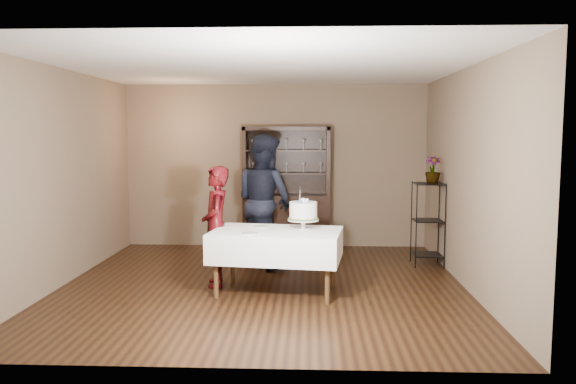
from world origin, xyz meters
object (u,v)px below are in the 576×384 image
(china_hutch, at_px, (287,209))
(potted_plant, at_px, (433,170))
(cake_table, at_px, (277,245))
(woman, at_px, (216,226))
(plant_etagere, at_px, (428,220))
(cake, at_px, (303,212))
(man, at_px, (264,201))

(china_hutch, bearing_deg, potted_plant, -26.48)
(cake_table, height_order, woman, woman)
(plant_etagere, distance_m, cake, 2.28)
(cake_table, xyz_separation_m, man, (-0.26, 1.33, 0.37))
(china_hutch, bearing_deg, cake, -82.85)
(china_hutch, xyz_separation_m, potted_plant, (2.13, -1.06, 0.71))
(cake_table, height_order, potted_plant, potted_plant)
(cake_table, distance_m, woman, 0.85)
(woman, distance_m, man, 1.17)
(man, bearing_deg, cake_table, 145.06)
(china_hutch, xyz_separation_m, woman, (-0.78, -2.26, 0.08))
(woman, bearing_deg, china_hutch, 149.10)
(china_hutch, relative_size, plant_etagere, 1.67)
(cake, bearing_deg, woman, 170.32)
(plant_etagere, distance_m, cake_table, 2.58)
(china_hutch, relative_size, man, 1.06)
(cake, bearing_deg, potted_plant, 37.28)
(china_hutch, xyz_separation_m, man, (-0.26, -1.23, 0.28))
(woman, bearing_deg, plant_etagere, 101.05)
(china_hutch, distance_m, cake, 2.48)
(plant_etagere, distance_m, man, 2.37)
(china_hutch, height_order, cake, china_hutch)
(man, bearing_deg, cake, 159.30)
(woman, relative_size, potted_plant, 3.92)
(china_hutch, height_order, plant_etagere, china_hutch)
(cake, height_order, potted_plant, potted_plant)
(woman, relative_size, cake, 2.92)
(plant_etagere, height_order, potted_plant, potted_plant)
(man, xyz_separation_m, potted_plant, (2.39, 0.17, 0.44))
(china_hutch, relative_size, cake, 3.90)
(plant_etagere, relative_size, man, 0.64)
(cake_table, bearing_deg, man, 100.84)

